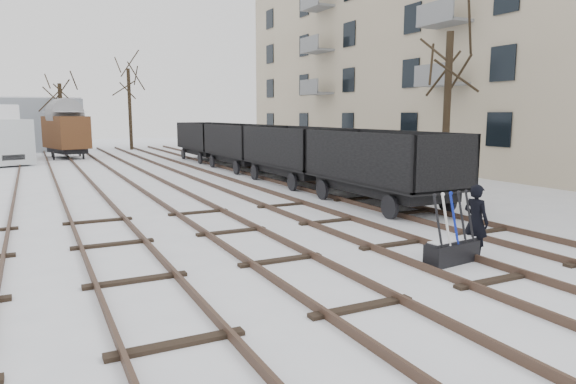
{
  "coord_description": "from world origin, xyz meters",
  "views": [
    {
      "loc": [
        -4.58,
        -9.51,
        3.1
      ],
      "look_at": [
        1.01,
        1.68,
        1.2
      ],
      "focal_mm": 32.0,
      "sensor_mm": 36.0,
      "label": 1
    }
  ],
  "objects_px": {
    "freight_wagon_a": "(381,177)",
    "box_van_wagon": "(66,131)",
    "ground_frame": "(452,250)",
    "worker": "(476,221)"
  },
  "relations": [
    {
      "from": "freight_wagon_a",
      "to": "box_van_wagon",
      "type": "distance_m",
      "value": 27.05
    },
    {
      "from": "ground_frame",
      "to": "box_van_wagon",
      "type": "relative_size",
      "value": 0.32
    },
    {
      "from": "ground_frame",
      "to": "box_van_wagon",
      "type": "distance_m",
      "value": 32.51
    },
    {
      "from": "worker",
      "to": "box_van_wagon",
      "type": "xyz_separation_m",
      "value": [
        -6.26,
        31.9,
        1.1
      ]
    },
    {
      "from": "worker",
      "to": "box_van_wagon",
      "type": "height_order",
      "value": "box_van_wagon"
    },
    {
      "from": "ground_frame",
      "to": "freight_wagon_a",
      "type": "xyz_separation_m",
      "value": [
        2.82,
        6.28,
        0.68
      ]
    },
    {
      "from": "worker",
      "to": "box_van_wagon",
      "type": "relative_size",
      "value": 0.34
    },
    {
      "from": "freight_wagon_a",
      "to": "box_van_wagon",
      "type": "relative_size",
      "value": 1.31
    },
    {
      "from": "ground_frame",
      "to": "freight_wagon_a",
      "type": "relative_size",
      "value": 0.24
    },
    {
      "from": "worker",
      "to": "box_van_wagon",
      "type": "distance_m",
      "value": 32.52
    }
  ]
}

